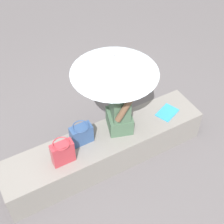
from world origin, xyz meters
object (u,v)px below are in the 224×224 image
at_px(parasol, 115,64).
at_px(magazine, 167,113).
at_px(person_seated, 120,104).
at_px(handbag_black, 63,153).
at_px(tote_bag_canvas, 81,134).

distance_m(parasol, magazine, 1.17).
xyz_separation_m(person_seated, handbag_black, (-0.81, -0.15, -0.23)).
height_order(parasol, tote_bag_canvas, parasol).
bearing_deg(magazine, tote_bag_canvas, 152.82).
bearing_deg(magazine, person_seated, 149.48).
xyz_separation_m(handbag_black, tote_bag_canvas, (0.30, 0.16, -0.02)).
bearing_deg(tote_bag_canvas, person_seated, -0.87).
relative_size(handbag_black, magazine, 1.14).
xyz_separation_m(person_seated, tote_bag_canvas, (-0.51, 0.01, -0.25)).
xyz_separation_m(parasol, handbag_black, (-0.77, -0.22, -0.78)).
bearing_deg(person_seated, tote_bag_canvas, 179.13).
xyz_separation_m(parasol, magazine, (0.70, -0.16, -0.93)).
bearing_deg(handbag_black, parasol, 15.65).
bearing_deg(magazine, handbag_black, 160.12).
xyz_separation_m(tote_bag_canvas, magazine, (1.17, -0.11, -0.13)).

